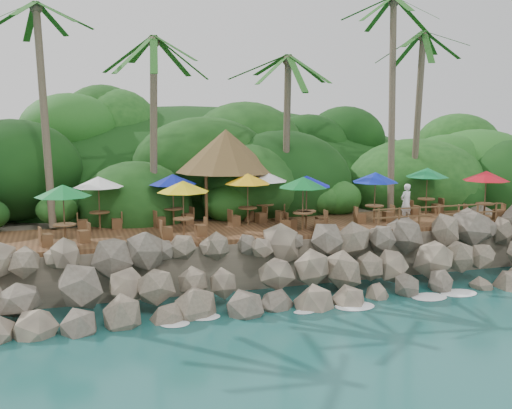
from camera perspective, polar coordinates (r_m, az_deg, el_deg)
name	(u,v)px	position (r m, az deg, el deg)	size (l,w,h in m)	color
ground	(302,311)	(24.73, 4.26, -9.84)	(140.00, 140.00, 0.00)	#19514F
land_base	(209,218)	(39.35, -4.39, -1.28)	(32.00, 25.20, 2.10)	gray
jungle_hill	(186,216)	(46.75, -6.48, -1.03)	(44.80, 28.00, 15.40)	#143811
seawall	(284,271)	(26.19, 2.65, -6.14)	(29.00, 4.00, 2.30)	gray
terrace	(256,229)	(29.64, 0.00, -2.29)	(26.00, 5.00, 0.20)	brown
jungle_foliage	(213,237)	(38.59, -4.04, -3.07)	(44.00, 16.00, 12.00)	#143811
foam_line	(299,308)	(24.98, 4.00, -9.57)	(25.20, 0.80, 0.06)	white
palms	(217,16)	(31.72, -3.65, 17.02)	(30.78, 7.00, 13.23)	brown
palapa	(226,151)	(32.19, -2.80, 5.02)	(5.34, 5.34, 4.60)	brown
dining_clusters	(273,183)	(29.50, 1.57, 1.96)	(22.92, 5.53, 2.52)	brown
railing	(439,213)	(31.17, 16.62, -0.80)	(7.20, 0.10, 1.00)	brown
waiter	(406,202)	(32.05, 13.73, 0.19)	(0.69, 0.45, 1.90)	white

